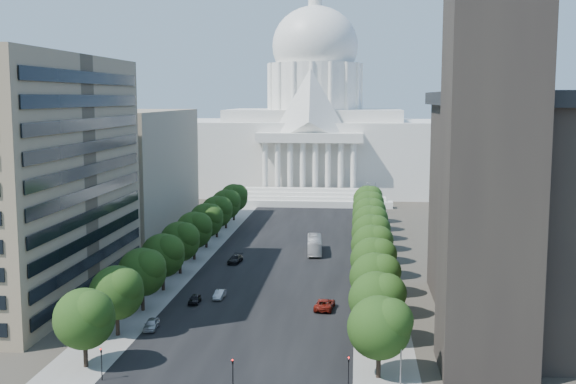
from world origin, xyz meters
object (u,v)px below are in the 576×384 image
(car_parked, at_px, (152,324))
(city_bus, at_px, (314,245))
(car_dark_a, at_px, (195,299))
(car_silver, at_px, (220,295))
(car_red, at_px, (325,304))
(car_dark_b, at_px, (235,259))

(car_parked, bearing_deg, city_bus, 66.05)
(car_dark_a, bearing_deg, car_silver, 41.98)
(car_dark_a, xyz_separation_m, car_red, (21.12, -1.32, 0.14))
(car_silver, xyz_separation_m, car_dark_b, (-1.77, 25.89, 0.09))
(city_bus, bearing_deg, car_silver, -113.97)
(car_parked, xyz_separation_m, city_bus, (20.27, 53.76, 0.98))
(city_bus, bearing_deg, car_red, -88.17)
(car_silver, height_order, car_dark_b, car_dark_b)
(car_silver, distance_m, city_bus, 39.37)
(car_dark_b, xyz_separation_m, car_parked, (-4.94, -42.72, -0.01))
(car_silver, height_order, car_red, car_red)
(car_red, bearing_deg, car_parked, 33.19)
(car_dark_b, relative_size, car_parked, 1.20)
(car_dark_b, distance_m, car_parked, 43.00)
(car_red, xyz_separation_m, car_dark_b, (-19.42, 30.37, -0.06))
(car_dark_a, relative_size, car_parked, 0.91)
(car_silver, bearing_deg, city_bus, 73.38)
(car_red, bearing_deg, city_bus, -78.07)
(car_dark_a, bearing_deg, city_bus, 66.66)
(car_silver, bearing_deg, car_parked, -108.17)
(car_parked, bearing_deg, car_dark_a, 73.40)
(car_silver, bearing_deg, car_dark_b, 97.45)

